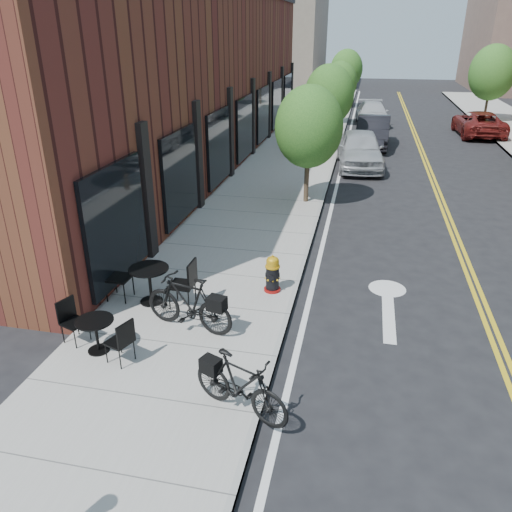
# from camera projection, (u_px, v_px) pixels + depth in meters

# --- Properties ---
(ground) EXTENTS (120.00, 120.00, 0.00)m
(ground) POSITION_uv_depth(u_px,v_px,m) (277.00, 362.00, 8.97)
(ground) COLOR black
(ground) RESTS_ON ground
(sidewalk_near) EXTENTS (4.00, 70.00, 0.12)m
(sidewalk_near) POSITION_uv_depth(u_px,v_px,m) (271.00, 192.00, 18.23)
(sidewalk_near) COLOR #9E9B93
(sidewalk_near) RESTS_ON ground
(building_near) EXTENTS (5.00, 28.00, 7.00)m
(building_near) POSITION_uv_depth(u_px,v_px,m) (185.00, 80.00, 21.24)
(building_near) COLOR #4E1D19
(building_near) RESTS_ON ground
(bg_building_left) EXTENTS (8.00, 14.00, 10.00)m
(bg_building_left) POSITION_uv_depth(u_px,v_px,m) (282.00, 35.00, 51.18)
(bg_building_left) COLOR #726656
(bg_building_left) RESTS_ON ground
(tree_near_a) EXTENTS (2.20, 2.20, 3.81)m
(tree_near_a) POSITION_uv_depth(u_px,v_px,m) (309.00, 127.00, 16.02)
(tree_near_a) COLOR #382B1E
(tree_near_a) RESTS_ON sidewalk_near
(tree_near_b) EXTENTS (2.30, 2.30, 3.98)m
(tree_near_b) POSITION_uv_depth(u_px,v_px,m) (329.00, 95.00, 23.10)
(tree_near_b) COLOR #382B1E
(tree_near_b) RESTS_ON sidewalk_near
(tree_near_c) EXTENTS (2.10, 2.10, 3.67)m
(tree_near_c) POSITION_uv_depth(u_px,v_px,m) (340.00, 83.00, 30.30)
(tree_near_c) COLOR #382B1E
(tree_near_c) RESTS_ON sidewalk_near
(tree_near_d) EXTENTS (2.40, 2.40, 4.11)m
(tree_near_d) POSITION_uv_depth(u_px,v_px,m) (346.00, 69.00, 37.31)
(tree_near_d) COLOR #382B1E
(tree_near_d) RESTS_ON sidewalk_near
(tree_far_c) EXTENTS (2.80, 2.80, 4.62)m
(tree_far_c) POSITION_uv_depth(u_px,v_px,m) (492.00, 73.00, 30.98)
(tree_far_c) COLOR #382B1E
(tree_far_c) RESTS_ON sidewalk_far
(fire_hydrant) EXTENTS (0.45, 0.45, 0.86)m
(fire_hydrant) POSITION_uv_depth(u_px,v_px,m) (272.00, 274.00, 11.01)
(fire_hydrant) COLOR maroon
(fire_hydrant) RESTS_ON sidewalk_near
(bicycle_left) EXTENTS (1.95, 0.94, 1.13)m
(bicycle_left) POSITION_uv_depth(u_px,v_px,m) (189.00, 303.00, 9.53)
(bicycle_left) COLOR black
(bicycle_left) RESTS_ON sidewalk_near
(bicycle_right) EXTENTS (1.75, 1.10, 1.02)m
(bicycle_right) POSITION_uv_depth(u_px,v_px,m) (240.00, 385.00, 7.40)
(bicycle_right) COLOR black
(bicycle_right) RESTS_ON sidewalk_near
(bistro_set_b) EXTENTS (1.59, 0.91, 0.84)m
(bistro_set_b) POSITION_uv_depth(u_px,v_px,m) (96.00, 331.00, 8.90)
(bistro_set_b) COLOR black
(bistro_set_b) RESTS_ON sidewalk_near
(bistro_set_c) EXTENTS (1.94, 0.85, 1.05)m
(bistro_set_c) POSITION_uv_depth(u_px,v_px,m) (150.00, 280.00, 10.49)
(bistro_set_c) COLOR black
(bistro_set_c) RESTS_ON sidewalk_near
(parked_car_a) EXTENTS (2.27, 4.75, 1.57)m
(parked_car_a) POSITION_uv_depth(u_px,v_px,m) (360.00, 149.00, 21.43)
(parked_car_a) COLOR #A8ACB0
(parked_car_a) RESTS_ON ground
(parked_car_b) EXTENTS (1.80, 4.65, 1.51)m
(parked_car_b) POSITION_uv_depth(u_px,v_px,m) (373.00, 132.00, 25.26)
(parked_car_b) COLOR black
(parked_car_b) RESTS_ON ground
(parked_car_c) EXTENTS (2.29, 4.76, 1.34)m
(parked_car_c) POSITION_uv_depth(u_px,v_px,m) (372.00, 114.00, 31.42)
(parked_car_c) COLOR silver
(parked_car_c) RESTS_ON ground
(parked_car_far) EXTENTS (2.43, 4.98, 1.36)m
(parked_car_far) POSITION_uv_depth(u_px,v_px,m) (479.00, 123.00, 28.00)
(parked_car_far) COLOR maroon
(parked_car_far) RESTS_ON ground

